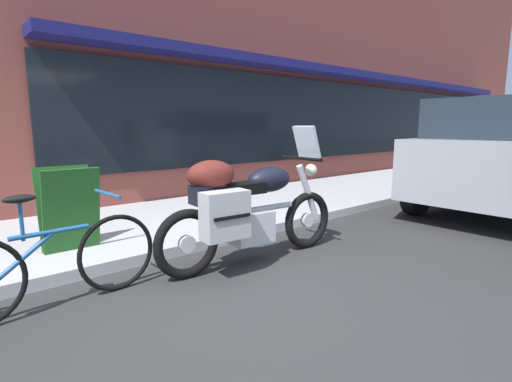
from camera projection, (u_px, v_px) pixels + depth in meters
name	position (u px, v px, depth m)	size (l,w,h in m)	color
ground_plane	(247.00, 300.00, 3.17)	(80.00, 80.00, 0.00)	#303030
storefront_building	(356.00, 39.00, 10.11)	(22.05, 0.90, 7.48)	brown
sidewalk_curb	(436.00, 174.00, 10.89)	(30.00, 2.60, 0.12)	#B7B7B7
touring_motorcycle	(246.00, 206.00, 3.88)	(2.20, 0.62, 1.41)	black
parked_bicycle	(52.00, 263.00, 2.96)	(1.67, 0.48, 0.92)	black
sandwich_board_sign	(69.00, 208.00, 4.03)	(0.55, 0.40, 0.86)	#1E511E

